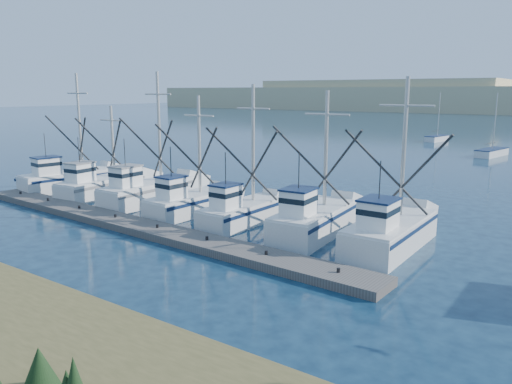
% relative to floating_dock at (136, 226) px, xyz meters
% --- Properties ---
extents(ground, '(500.00, 500.00, 0.00)m').
position_rel_floating_dock_xyz_m(ground, '(9.01, -5.43, -0.22)').
color(ground, '#0B1F33').
rests_on(ground, ground).
extents(floating_dock, '(32.69, 3.84, 0.44)m').
position_rel_floating_dock_xyz_m(floating_dock, '(0.00, 0.00, 0.00)').
color(floating_dock, '#5C5752').
rests_on(floating_dock, ground).
extents(trawler_fleet, '(31.68, 8.27, 9.82)m').
position_rel_floating_dock_xyz_m(trawler_fleet, '(0.07, 4.90, 0.74)').
color(trawler_fleet, silver).
rests_on(trawler_fleet, ground).
extents(sailboat_near, '(3.10, 6.77, 8.10)m').
position_rel_floating_dock_xyz_m(sailboat_near, '(11.16, 50.45, 0.27)').
color(sailboat_near, silver).
rests_on(sailboat_near, ground).
extents(sailboat_far, '(2.75, 5.54, 8.10)m').
position_rel_floating_dock_xyz_m(sailboat_far, '(-0.21, 66.33, 0.28)').
color(sailboat_far, silver).
rests_on(sailboat_far, ground).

